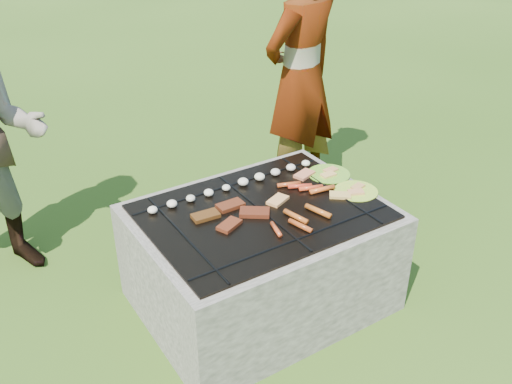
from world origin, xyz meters
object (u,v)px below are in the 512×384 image
at_px(plate_far, 329,174).
at_px(cook, 301,78).
at_px(plate_near, 356,191).
at_px(fire_pit, 261,261).

height_order(plate_far, cook, cook).
distance_m(plate_far, plate_near, 0.24).
bearing_deg(cook, plate_far, 51.70).
relative_size(fire_pit, cook, 0.72).
bearing_deg(plate_near, fire_pit, 168.55).
relative_size(plate_far, cook, 0.18).
distance_m(plate_near, cook, 1.14).
xyz_separation_m(fire_pit, plate_far, (0.56, 0.13, 0.33)).
height_order(fire_pit, cook, cook).
xyz_separation_m(fire_pit, plate_near, (0.56, -0.11, 0.33)).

